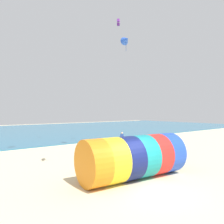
{
  "coord_description": "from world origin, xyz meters",
  "views": [
    {
      "loc": [
        -8.0,
        -7.18,
        3.88
      ],
      "look_at": [
        0.85,
        3.9,
        3.85
      ],
      "focal_mm": 35.0,
      "sensor_mm": 36.0,
      "label": 1
    }
  ],
  "objects_px": {
    "bystander_near_water": "(122,139)",
    "giant_inflatable_tube": "(134,157)",
    "kite_purple_box": "(118,22)",
    "kite_handler": "(173,155)",
    "kite_blue_delta": "(126,40)"
  },
  "relations": [
    {
      "from": "kite_handler",
      "to": "bystander_near_water",
      "type": "bearing_deg",
      "value": 71.12
    },
    {
      "from": "giant_inflatable_tube",
      "to": "kite_purple_box",
      "type": "height_order",
      "value": "kite_purple_box"
    },
    {
      "from": "kite_handler",
      "to": "kite_purple_box",
      "type": "distance_m",
      "value": 16.49
    },
    {
      "from": "giant_inflatable_tube",
      "to": "kite_blue_delta",
      "type": "bearing_deg",
      "value": 50.6
    },
    {
      "from": "giant_inflatable_tube",
      "to": "kite_purple_box",
      "type": "relative_size",
      "value": 8.49
    },
    {
      "from": "kite_handler",
      "to": "kite_purple_box",
      "type": "height_order",
      "value": "kite_purple_box"
    },
    {
      "from": "kite_handler",
      "to": "kite_blue_delta",
      "type": "relative_size",
      "value": 1.09
    },
    {
      "from": "giant_inflatable_tube",
      "to": "kite_handler",
      "type": "height_order",
      "value": "giant_inflatable_tube"
    },
    {
      "from": "kite_handler",
      "to": "kite_blue_delta",
      "type": "bearing_deg",
      "value": 75.19
    },
    {
      "from": "kite_purple_box",
      "to": "kite_blue_delta",
      "type": "xyz_separation_m",
      "value": [
        -1.34,
        -2.76,
        -2.96
      ]
    },
    {
      "from": "kite_purple_box",
      "to": "kite_blue_delta",
      "type": "bearing_deg",
      "value": -115.95
    },
    {
      "from": "kite_blue_delta",
      "to": "bystander_near_water",
      "type": "height_order",
      "value": "kite_blue_delta"
    },
    {
      "from": "bystander_near_water",
      "to": "giant_inflatable_tube",
      "type": "bearing_deg",
      "value": -127.77
    },
    {
      "from": "bystander_near_water",
      "to": "kite_handler",
      "type": "bearing_deg",
      "value": -108.88
    },
    {
      "from": "giant_inflatable_tube",
      "to": "kite_handler",
      "type": "xyz_separation_m",
      "value": [
        3.9,
        0.14,
        -0.37
      ]
    }
  ]
}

